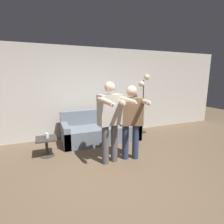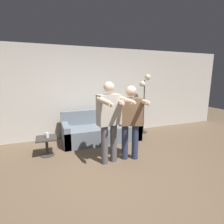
{
  "view_description": "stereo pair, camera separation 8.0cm",
  "coord_description": "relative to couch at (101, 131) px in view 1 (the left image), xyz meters",
  "views": [
    {
      "loc": [
        -1.12,
        -2.53,
        1.76
      ],
      "look_at": [
        0.4,
        1.27,
        0.93
      ],
      "focal_mm": 28.0,
      "sensor_mm": 36.0,
      "label": 1
    },
    {
      "loc": [
        -1.05,
        -2.56,
        1.76
      ],
      "look_at": [
        0.4,
        1.27,
        0.93
      ],
      "focal_mm": 28.0,
      "sensor_mm": 36.0,
      "label": 2
    }
  ],
  "objects": [
    {
      "name": "floor_lamp",
      "position": [
        1.47,
        0.19,
        1.15
      ],
      "size": [
        0.36,
        0.26,
        1.84
      ],
      "color": "black",
      "rests_on": "ground_plane"
    },
    {
      "name": "person_right",
      "position": [
        0.24,
        -1.33,
        0.66
      ],
      "size": [
        0.68,
        0.79,
        1.59
      ],
      "rotation": [
        0.0,
        0.0,
        -0.31
      ],
      "color": "#2D3856",
      "rests_on": "ground_plane"
    },
    {
      "name": "couch",
      "position": [
        0.0,
        0.0,
        0.0
      ],
      "size": [
        2.11,
        0.85,
        0.83
      ],
      "color": "slate",
      "rests_on": "ground_plane"
    },
    {
      "name": "person_left",
      "position": [
        -0.23,
        -1.33,
        0.7
      ],
      "size": [
        0.6,
        0.73,
        1.67
      ],
      "rotation": [
        0.0,
        0.0,
        0.15
      ],
      "color": "#56565B",
      "rests_on": "ground_plane"
    },
    {
      "name": "side_table",
      "position": [
        -1.45,
        -0.51,
        0.03
      ],
      "size": [
        0.44,
        0.44,
        0.42
      ],
      "color": "#38332D",
      "rests_on": "ground_plane"
    },
    {
      "name": "wall_back",
      "position": [
        -0.33,
        0.6,
        1.03
      ],
      "size": [
        10.0,
        0.05,
        2.6
      ],
      "color": "beige",
      "rests_on": "ground_plane"
    },
    {
      "name": "ground_plane",
      "position": [
        -0.33,
        -1.95,
        -0.27
      ],
      "size": [
        16.0,
        16.0,
        0.0
      ],
      "primitive_type": "plane",
      "color": "brown"
    },
    {
      "name": "cup",
      "position": [
        -1.42,
        -0.51,
        0.21
      ],
      "size": [
        0.08,
        0.08,
        0.11
      ],
      "color": "silver",
      "rests_on": "side_table"
    },
    {
      "name": "cat",
      "position": [
        0.32,
        0.32,
        0.64
      ],
      "size": [
        0.4,
        0.11,
        0.17
      ],
      "color": "#B7AD9E",
      "rests_on": "couch"
    }
  ]
}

